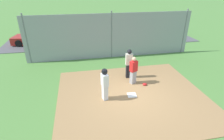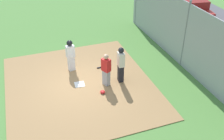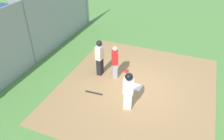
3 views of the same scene
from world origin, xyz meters
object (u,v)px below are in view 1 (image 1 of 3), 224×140
(umpire, at_px, (129,63))
(parked_car_red, at_px, (38,38))
(catcher, at_px, (133,70))
(catcher_mask, at_px, (145,84))
(parked_car_blue, at_px, (130,32))
(runner, at_px, (105,82))
(home_plate, at_px, (132,95))
(baseball_bat, at_px, (106,82))
(parked_car_silver, at_px, (158,30))

(umpire, height_order, parked_car_red, umpire)
(catcher, distance_m, umpire, 0.72)
(catcher_mask, bearing_deg, parked_car_blue, -101.61)
(umpire, height_order, runner, umpire)
(home_plate, distance_m, baseball_bat, 1.85)
(catcher_mask, xyz_separation_m, parked_car_silver, (-4.99, -9.64, 0.52))
(parked_car_blue, bearing_deg, catcher_mask, -98.68)
(baseball_bat, distance_m, parked_car_red, 9.50)
(catcher, bearing_deg, runner, -81.88)
(umpire, height_order, parked_car_blue, umpire)
(umpire, bearing_deg, runner, -37.80)
(catcher_mask, height_order, parked_car_silver, parked_car_silver)
(catcher_mask, distance_m, parked_car_blue, 9.62)
(home_plate, height_order, parked_car_red, parked_car_red)
(catcher, height_order, catcher_mask, catcher)
(baseball_bat, bearing_deg, parked_car_red, 27.31)
(umpire, relative_size, runner, 1.08)
(runner, bearing_deg, parked_car_red, 102.92)
(catcher, relative_size, parked_car_blue, 0.36)
(home_plate, relative_size, parked_car_red, 0.10)
(parked_car_silver, bearing_deg, catcher, -129.78)
(catcher, bearing_deg, catcher_mask, 31.19)
(parked_car_blue, bearing_deg, catcher, -102.51)
(catcher, distance_m, baseball_bat, 1.68)
(parked_car_red, bearing_deg, umpire, 137.96)
(catcher, bearing_deg, parked_car_blue, 138.24)
(home_plate, bearing_deg, baseball_bat, -55.15)
(umpire, distance_m, catcher_mask, 1.49)
(umpire, relative_size, baseball_bat, 2.31)
(catcher, distance_m, parked_car_blue, 9.39)
(parked_car_blue, relative_size, parked_car_red, 0.97)
(umpire, relative_size, parked_car_red, 0.39)
(catcher, xyz_separation_m, baseball_bat, (1.45, -0.36, -0.77))
(catcher_mask, bearing_deg, home_plate, 39.48)
(home_plate, xyz_separation_m, parked_car_blue, (-2.89, -10.20, 0.57))
(home_plate, height_order, umpire, umpire)
(catcher, xyz_separation_m, catcher_mask, (-0.57, 0.36, -0.74))
(home_plate, height_order, parked_car_silver, parked_car_silver)
(catcher, bearing_deg, umpire, 157.94)
(umpire, distance_m, runner, 2.55)
(parked_car_red, bearing_deg, catcher, 135.80)
(umpire, distance_m, parked_car_silver, 10.25)
(home_plate, height_order, parked_car_blue, parked_car_blue)
(baseball_bat, height_order, parked_car_blue, parked_car_blue)
(home_plate, xyz_separation_m, catcher, (-0.40, -1.15, 0.79))
(home_plate, relative_size, catcher_mask, 1.83)
(parked_car_silver, bearing_deg, baseball_bat, -137.03)
(parked_car_red, bearing_deg, baseball_bat, 130.04)
(umpire, bearing_deg, catcher_mask, 33.86)
(parked_car_blue, bearing_deg, parked_car_red, -173.62)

